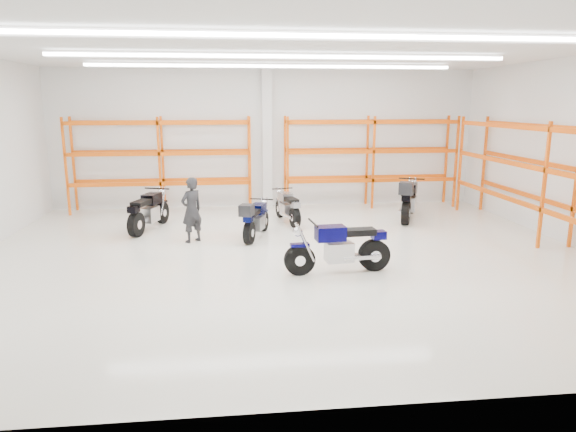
{
  "coord_description": "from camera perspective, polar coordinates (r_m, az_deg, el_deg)",
  "views": [
    {
      "loc": [
        -1.18,
        -11.13,
        3.39
      ],
      "look_at": [
        0.1,
        0.5,
        0.82
      ],
      "focal_mm": 32.0,
      "sensor_mm": 36.0,
      "label": 1
    }
  ],
  "objects": [
    {
      "name": "ground",
      "position": [
        11.69,
        -0.24,
        -4.47
      ],
      "size": [
        14.0,
        14.0,
        0.0
      ],
      "primitive_type": "plane",
      "color": "silver",
      "rests_on": "ground"
    },
    {
      "name": "room_shell",
      "position": [
        11.22,
        -0.27,
        11.83
      ],
      "size": [
        14.02,
        12.02,
        4.51
      ],
      "color": "white",
      "rests_on": "ground"
    },
    {
      "name": "motorcycle_back_a",
      "position": [
        14.4,
        -15.31,
        0.39
      ],
      "size": [
        0.98,
        2.14,
        1.08
      ],
      "color": "black",
      "rests_on": "ground"
    },
    {
      "name": "motorcycle_back_c",
      "position": [
        14.82,
        -0.0,
        0.9
      ],
      "size": [
        0.7,
        1.9,
        0.94
      ],
      "color": "black",
      "rests_on": "ground"
    },
    {
      "name": "standing_man",
      "position": [
        12.91,
        -10.66,
        0.66
      ],
      "size": [
        0.7,
        0.68,
        1.63
      ],
      "primitive_type": "imported",
      "rotation": [
        0.0,
        0.0,
        3.85
      ],
      "color": "black",
      "rests_on": "ground"
    },
    {
      "name": "pallet_racking_back_left",
      "position": [
        16.83,
        -13.95,
        6.55
      ],
      "size": [
        5.67,
        0.87,
        3.0
      ],
      "color": "#F24C00",
      "rests_on": "ground"
    },
    {
      "name": "motorcycle_back_b",
      "position": [
        13.07,
        -3.7,
        -0.46
      ],
      "size": [
        0.94,
        1.94,
        1.02
      ],
      "color": "black",
      "rests_on": "ground"
    },
    {
      "name": "pallet_racking_back_right",
      "position": [
        17.3,
        9.14,
        6.91
      ],
      "size": [
        5.67,
        0.87,
        3.0
      ],
      "color": "#F24C00",
      "rests_on": "ground"
    },
    {
      "name": "motorcycle_back_d",
      "position": [
        15.54,
        13.21,
        1.72
      ],
      "size": [
        1.29,
        2.32,
        1.26
      ],
      "color": "black",
      "rests_on": "ground"
    },
    {
      "name": "motorcycle_main",
      "position": [
        10.5,
        6.09,
        -3.6
      ],
      "size": [
        2.22,
        0.74,
        1.09
      ],
      "color": "black",
      "rests_on": "ground"
    },
    {
      "name": "pallet_racking_side",
      "position": [
        13.6,
        28.11,
        4.27
      ],
      "size": [
        0.87,
        9.07,
        3.0
      ],
      "color": "#F24C00",
      "rests_on": "ground"
    },
    {
      "name": "structural_column",
      "position": [
        17.03,
        -2.35,
        8.53
      ],
      "size": [
        0.32,
        0.32,
        4.5
      ],
      "primitive_type": "cube",
      "color": "white",
      "rests_on": "ground"
    }
  ]
}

